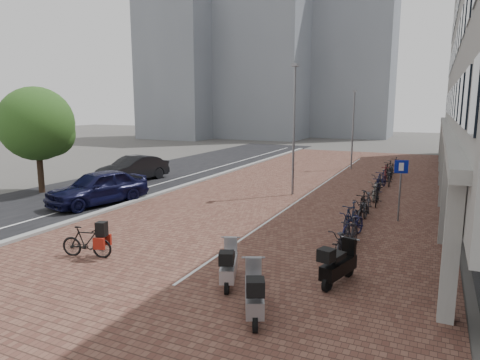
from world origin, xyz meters
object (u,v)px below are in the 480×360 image
at_px(scooter_mid, 339,263).
at_px(parking_sign, 400,180).
at_px(hero_bike, 87,241).
at_px(car_navy, 98,187).
at_px(scooter_back, 229,264).
at_px(scooter_front, 254,292).
at_px(car_dark, 133,169).

relative_size(scooter_mid, parking_sign, 0.67).
bearing_deg(scooter_mid, hero_bike, -155.03).
bearing_deg(car_navy, scooter_back, -14.95).
bearing_deg(scooter_front, car_dark, 112.11).
bearing_deg(scooter_front, car_navy, 122.96).
bearing_deg(car_dark, hero_bike, -47.64).
xyz_separation_m(car_navy, scooter_mid, (12.68, -4.51, -0.25)).
height_order(hero_bike, parking_sign, parking_sign).
distance_m(hero_bike, scooter_front, 6.50).
bearing_deg(scooter_front, parking_sign, 52.24).
bearing_deg(parking_sign, scooter_mid, -117.32).
height_order(scooter_front, scooter_mid, scooter_front).
height_order(car_dark, scooter_back, car_dark).
xyz_separation_m(car_dark, parking_sign, (16.21, -3.05, 0.96)).
distance_m(car_navy, scooter_back, 11.55).
bearing_deg(car_dark, scooter_back, -33.27).
relative_size(car_navy, car_dark, 1.02).
relative_size(car_navy, parking_sign, 1.91).
height_order(car_dark, scooter_front, car_dark).
height_order(scooter_mid, parking_sign, parking_sign).
bearing_deg(car_dark, parking_sign, -1.14).
height_order(car_navy, parking_sign, parking_sign).
relative_size(car_navy, scooter_mid, 2.85).
relative_size(scooter_front, scooter_back, 1.05).
distance_m(scooter_front, parking_sign, 10.30).
bearing_deg(scooter_mid, scooter_front, -101.96).
bearing_deg(car_navy, scooter_mid, -4.53).
height_order(scooter_back, parking_sign, parking_sign).
xyz_separation_m(scooter_mid, scooter_back, (-2.68, -1.26, -0.01)).
height_order(car_dark, scooter_mid, car_dark).
xyz_separation_m(scooter_mid, parking_sign, (0.94, 7.34, 1.17)).
distance_m(scooter_front, scooter_back, 1.90).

